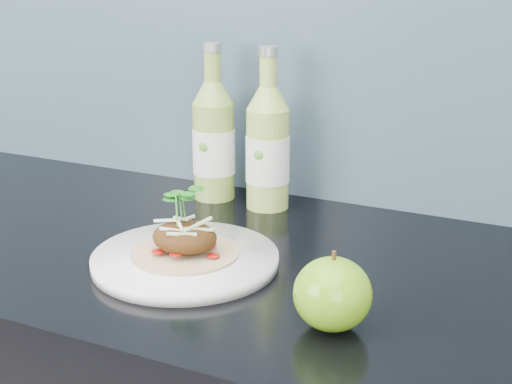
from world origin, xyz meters
TOP-DOWN VIEW (x-y plane):
  - dinner_plate at (-0.03, 1.63)m, footprint 0.27×0.27m
  - pork_taco at (-0.03, 1.63)m, footprint 0.15×0.15m
  - green_apple at (0.22, 1.55)m, footprint 0.11×0.11m
  - cider_bottle_left at (-0.13, 1.91)m, footprint 0.09×0.09m
  - cider_bottle_right at (-0.03, 1.90)m, footprint 0.08×0.08m

SIDE VIEW (x-z plane):
  - dinner_plate at x=-0.03m, z-range 0.90..0.92m
  - green_apple at x=0.22m, z-range 0.90..0.99m
  - pork_taco at x=-0.03m, z-range 0.90..0.99m
  - cider_bottle_left at x=-0.13m, z-range 0.87..1.14m
  - cider_bottle_right at x=-0.03m, z-range 0.87..1.14m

